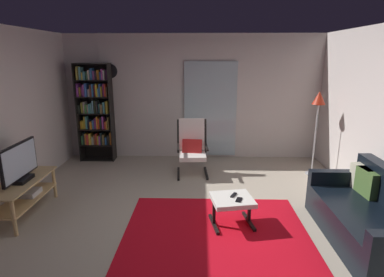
{
  "coord_description": "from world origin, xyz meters",
  "views": [
    {
      "loc": [
        0.16,
        -3.78,
        2.17
      ],
      "look_at": [
        0.03,
        1.17,
        0.86
      ],
      "focal_mm": 29.52,
      "sensor_mm": 36.0,
      "label": 1
    }
  ],
  "objects_px": {
    "tv_stand": "(24,192)",
    "leather_sofa": "(371,218)",
    "wall_clock": "(110,71)",
    "television": "(20,164)",
    "bookshelf_near_tv": "(95,110)",
    "tv_remote": "(234,195)",
    "lounge_armchair": "(192,145)",
    "cell_phone": "(239,200)",
    "ottoman": "(232,202)",
    "floor_lamp_by_shelf": "(318,105)"
  },
  "relations": [
    {
      "from": "tv_stand",
      "to": "leather_sofa",
      "type": "xyz_separation_m",
      "value": [
        4.49,
        -0.56,
        -0.02
      ]
    },
    {
      "from": "wall_clock",
      "to": "television",
      "type": "bearing_deg",
      "value": -102.39
    },
    {
      "from": "bookshelf_near_tv",
      "to": "wall_clock",
      "type": "bearing_deg",
      "value": 34.08
    },
    {
      "from": "bookshelf_near_tv",
      "to": "tv_remote",
      "type": "height_order",
      "value": "bookshelf_near_tv"
    },
    {
      "from": "tv_stand",
      "to": "tv_remote",
      "type": "xyz_separation_m",
      "value": [
        2.89,
        -0.16,
        0.06
      ]
    },
    {
      "from": "lounge_armchair",
      "to": "cell_phone",
      "type": "bearing_deg",
      "value": -71.73
    },
    {
      "from": "leather_sofa",
      "to": "lounge_armchair",
      "type": "height_order",
      "value": "lounge_armchair"
    },
    {
      "from": "lounge_armchair",
      "to": "bookshelf_near_tv",
      "type": "bearing_deg",
      "value": 160.1
    },
    {
      "from": "lounge_armchair",
      "to": "ottoman",
      "type": "distance_m",
      "value": 1.99
    },
    {
      "from": "leather_sofa",
      "to": "ottoman",
      "type": "bearing_deg",
      "value": 168.34
    },
    {
      "from": "leather_sofa",
      "to": "floor_lamp_by_shelf",
      "type": "bearing_deg",
      "value": 88.41
    },
    {
      "from": "bookshelf_near_tv",
      "to": "wall_clock",
      "type": "height_order",
      "value": "bookshelf_near_tv"
    },
    {
      "from": "cell_phone",
      "to": "floor_lamp_by_shelf",
      "type": "height_order",
      "value": "floor_lamp_by_shelf"
    },
    {
      "from": "leather_sofa",
      "to": "ottoman",
      "type": "xyz_separation_m",
      "value": [
        -1.62,
        0.33,
        0.01
      ]
    },
    {
      "from": "lounge_armchair",
      "to": "cell_phone",
      "type": "xyz_separation_m",
      "value": [
        0.65,
        -1.97,
        -0.15
      ]
    },
    {
      "from": "ottoman",
      "to": "floor_lamp_by_shelf",
      "type": "height_order",
      "value": "floor_lamp_by_shelf"
    },
    {
      "from": "tv_stand",
      "to": "tv_remote",
      "type": "bearing_deg",
      "value": -3.25
    },
    {
      "from": "leather_sofa",
      "to": "lounge_armchair",
      "type": "xyz_separation_m",
      "value": [
        -2.19,
        2.23,
        0.23
      ]
    },
    {
      "from": "tv_stand",
      "to": "cell_phone",
      "type": "height_order",
      "value": "tv_stand"
    },
    {
      "from": "bookshelf_near_tv",
      "to": "ottoman",
      "type": "bearing_deg",
      "value": -45.34
    },
    {
      "from": "ottoman",
      "to": "floor_lamp_by_shelf",
      "type": "bearing_deg",
      "value": 48.09
    },
    {
      "from": "bookshelf_near_tv",
      "to": "lounge_armchair",
      "type": "relative_size",
      "value": 1.98
    },
    {
      "from": "lounge_armchair",
      "to": "tv_remote",
      "type": "distance_m",
      "value": 1.93
    },
    {
      "from": "tv_stand",
      "to": "wall_clock",
      "type": "xyz_separation_m",
      "value": [
        0.58,
        2.61,
        1.52
      ]
    },
    {
      "from": "television",
      "to": "leather_sofa",
      "type": "relative_size",
      "value": 0.47
    },
    {
      "from": "tv_remote",
      "to": "lounge_armchair",
      "type": "bearing_deg",
      "value": 135.08
    },
    {
      "from": "wall_clock",
      "to": "ottoman",
      "type": "bearing_deg",
      "value": -51.12
    },
    {
      "from": "leather_sofa",
      "to": "tv_remote",
      "type": "distance_m",
      "value": 1.65
    },
    {
      "from": "leather_sofa",
      "to": "wall_clock",
      "type": "xyz_separation_m",
      "value": [
        -3.91,
        3.17,
        1.54
      ]
    },
    {
      "from": "leather_sofa",
      "to": "tv_remote",
      "type": "height_order",
      "value": "leather_sofa"
    },
    {
      "from": "cell_phone",
      "to": "ottoman",
      "type": "bearing_deg",
      "value": 154.13
    },
    {
      "from": "television",
      "to": "tv_remote",
      "type": "distance_m",
      "value": 2.91
    },
    {
      "from": "bookshelf_near_tv",
      "to": "leather_sofa",
      "type": "distance_m",
      "value": 5.21
    },
    {
      "from": "bookshelf_near_tv",
      "to": "lounge_armchair",
      "type": "height_order",
      "value": "bookshelf_near_tv"
    },
    {
      "from": "bookshelf_near_tv",
      "to": "tv_remote",
      "type": "xyz_separation_m",
      "value": [
        2.62,
        -2.57,
        -0.68
      ]
    },
    {
      "from": "television",
      "to": "leather_sofa",
      "type": "bearing_deg",
      "value": -6.85
    },
    {
      "from": "tv_stand",
      "to": "cell_phone",
      "type": "xyz_separation_m",
      "value": [
        2.94,
        -0.3,
        0.06
      ]
    },
    {
      "from": "tv_remote",
      "to": "leather_sofa",
      "type": "bearing_deg",
      "value": 13.34
    },
    {
      "from": "television",
      "to": "lounge_armchair",
      "type": "bearing_deg",
      "value": 36.4
    },
    {
      "from": "television",
      "to": "lounge_armchair",
      "type": "relative_size",
      "value": 0.8
    },
    {
      "from": "cell_phone",
      "to": "wall_clock",
      "type": "xyz_separation_m",
      "value": [
        -2.36,
        2.91,
        1.46
      ]
    },
    {
      "from": "television",
      "to": "wall_clock",
      "type": "xyz_separation_m",
      "value": [
        0.58,
        2.63,
        1.1
      ]
    },
    {
      "from": "bookshelf_near_tv",
      "to": "wall_clock",
      "type": "relative_size",
      "value": 6.96
    },
    {
      "from": "lounge_armchair",
      "to": "television",
      "type": "bearing_deg",
      "value": -143.6
    },
    {
      "from": "tv_stand",
      "to": "ottoman",
      "type": "xyz_separation_m",
      "value": [
        2.87,
        -0.22,
        -0.01
      ]
    },
    {
      "from": "television",
      "to": "wall_clock",
      "type": "distance_m",
      "value": 2.91
    },
    {
      "from": "bookshelf_near_tv",
      "to": "tv_remote",
      "type": "distance_m",
      "value": 3.73
    },
    {
      "from": "leather_sofa",
      "to": "floor_lamp_by_shelf",
      "type": "xyz_separation_m",
      "value": [
        0.06,
        2.21,
        1.0
      ]
    },
    {
      "from": "ottoman",
      "to": "cell_phone",
      "type": "relative_size",
      "value": 4.28
    },
    {
      "from": "tv_stand",
      "to": "tv_remote",
      "type": "height_order",
      "value": "tv_stand"
    }
  ]
}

